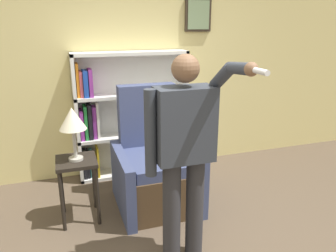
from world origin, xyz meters
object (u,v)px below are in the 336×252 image
bookcase (122,116)px  armchair (154,170)px  side_table (77,173)px  table_lamp (72,120)px  person_standing (184,149)px

bookcase → armchair: (0.19, -0.84, -0.40)m
side_table → bookcase: bearing=55.4°
table_lamp → armchair: bearing=5.6°
bookcase → person_standing: person_standing is taller
armchair → table_lamp: armchair is taller
side_table → table_lamp: size_ratio=1.24×
bookcase → table_lamp: size_ratio=3.04×
armchair → table_lamp: (-0.83, -0.08, 0.67)m
armchair → side_table: bearing=-174.4°
armchair → side_table: 0.84m
armchair → person_standing: 1.15m
armchair → person_standing: bearing=-91.5°
side_table → person_standing: bearing=-48.0°
person_standing → table_lamp: person_standing is taller
bookcase → armchair: size_ratio=1.25×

